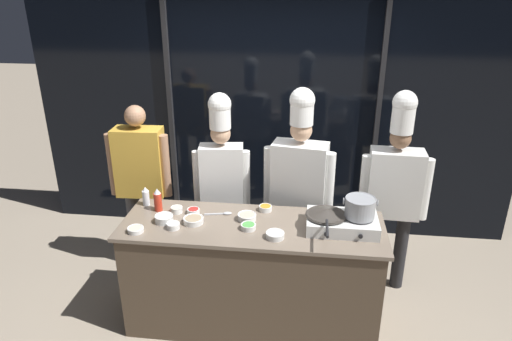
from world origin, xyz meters
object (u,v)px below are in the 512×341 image
object	(u,v)px
squeeze_bottle_clear	(146,196)
prep_bowl_scallions	(248,226)
frying_pan	(326,212)
prep_bowl_garlic	(164,218)
chef_sous	(299,180)
serving_spoon_slotted	(223,213)
prep_bowl_chicken	(136,229)
prep_bowl_carrots	(265,208)
chef_line	(395,184)
prep_bowl_bell_pepper	(193,211)
person_guest	(141,174)
prep_bowl_onion	(275,235)
stock_pot	(360,207)
squeeze_bottle_chili	(158,200)
chef_head	(222,175)
prep_bowl_rice	(173,225)
portable_stove	(342,222)
prep_bowl_noodles	(177,209)
prep_bowl_mushrooms	(193,220)
prep_bowl_shrimp	(247,216)

from	to	relation	value
squeeze_bottle_clear	prep_bowl_scallions	bearing A→B (deg)	-18.21
frying_pan	prep_bowl_garlic	world-z (taller)	frying_pan
prep_bowl_garlic	chef_sous	xyz separation A→B (m)	(1.03, 0.62, 0.11)
frying_pan	serving_spoon_slotted	world-z (taller)	frying_pan
prep_bowl_garlic	prep_bowl_chicken	xyz separation A→B (m)	(-0.17, -0.17, -0.01)
prep_bowl_carrots	frying_pan	bearing A→B (deg)	-25.50
chef_line	prep_bowl_carrots	bearing A→B (deg)	23.03
frying_pan	chef_line	size ratio (longest dim) A/B	0.29
prep_bowl_bell_pepper	person_guest	distance (m)	0.85
chef_line	prep_bowl_onion	bearing A→B (deg)	43.03
stock_pot	squeeze_bottle_clear	distance (m)	1.75
frying_pan	stock_pot	distance (m)	0.25
squeeze_bottle_chili	chef_head	bearing A→B (deg)	47.44
stock_pot	frying_pan	bearing A→B (deg)	-178.96
prep_bowl_rice	person_guest	size ratio (longest dim) A/B	0.06
portable_stove	squeeze_bottle_clear	size ratio (longest dim) A/B	3.24
prep_bowl_noodles	prep_bowl_garlic	world-z (taller)	prep_bowl_garlic
prep_bowl_carrots	prep_bowl_chicken	size ratio (longest dim) A/B	0.88
prep_bowl_chicken	chef_sous	distance (m)	1.44
chef_head	prep_bowl_noodles	bearing A→B (deg)	52.88
squeeze_bottle_clear	prep_bowl_mushrooms	world-z (taller)	squeeze_bottle_clear
prep_bowl_noodles	prep_bowl_rice	size ratio (longest dim) A/B	0.94
prep_bowl_noodles	prep_bowl_rice	distance (m)	0.26
prep_bowl_shrimp	chef_line	distance (m)	1.35
prep_bowl_bell_pepper	prep_bowl_scallions	bearing A→B (deg)	-22.81
chef_head	chef_sous	bearing A→B (deg)	168.87
prep_bowl_carrots	person_guest	xyz separation A→B (m)	(-1.22, 0.44, 0.05)
chef_sous	prep_bowl_carrots	bearing A→B (deg)	60.99
frying_pan	prep_bowl_bell_pepper	bearing A→B (deg)	173.87
stock_pot	squeeze_bottle_clear	world-z (taller)	stock_pot
serving_spoon_slotted	person_guest	bearing A→B (deg)	148.18
prep_bowl_onion	person_guest	size ratio (longest dim) A/B	0.08
prep_bowl_rice	chef_head	distance (m)	0.80
prep_bowl_garlic	prep_bowl_mushrooms	bearing A→B (deg)	2.98
prep_bowl_onion	prep_bowl_rice	distance (m)	0.78
squeeze_bottle_chili	prep_bowl_rice	size ratio (longest dim) A/B	1.91
prep_bowl_shrimp	prep_bowl_carrots	world-z (taller)	prep_bowl_shrimp
prep_bowl_scallions	prep_bowl_noodles	world-z (taller)	prep_bowl_noodles
prep_bowl_rice	frying_pan	bearing A→B (deg)	7.36
squeeze_bottle_clear	prep_bowl_onion	xyz separation A→B (m)	(1.12, -0.40, -0.05)
prep_bowl_chicken	chef_sous	bearing A→B (deg)	33.66
frying_pan	prep_bowl_scallions	size ratio (longest dim) A/B	4.65
prep_bowl_carrots	prep_bowl_chicken	bearing A→B (deg)	-153.63
prep_bowl_noodles	person_guest	world-z (taller)	person_guest
prep_bowl_scallions	prep_bowl_noodles	distance (m)	0.65
prep_bowl_onion	prep_bowl_chicken	distance (m)	1.05
prep_bowl_noodles	chef_head	world-z (taller)	chef_head
portable_stove	squeeze_bottle_chili	xyz separation A→B (m)	(-1.48, 0.12, 0.04)
prep_bowl_garlic	chef_line	world-z (taller)	chef_line
chef_head	chef_line	distance (m)	1.52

